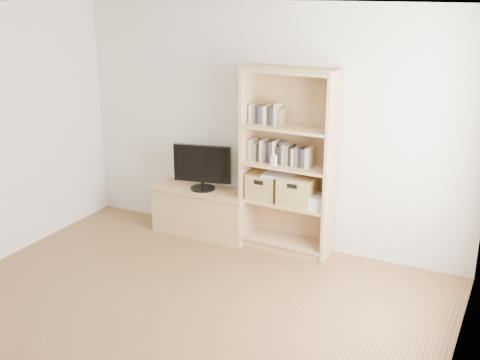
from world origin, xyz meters
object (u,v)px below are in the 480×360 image
Objects in this scene: tv_stand at (203,212)px; baby_monitor at (274,161)px; television at (202,167)px; laptop at (279,175)px; basket_right at (297,190)px; bookshelf at (288,163)px; basket_left at (264,186)px.

baby_monitor is (0.90, -0.07, 0.76)m from tv_stand.
baby_monitor reaches higher than tv_stand.
laptop is (0.92, 0.02, 0.03)m from television.
basket_right is (1.13, 0.03, 0.44)m from tv_stand.
basket_right is at bearing -11.57° from television.
baby_monitor is 0.29× the size of basket_right.
bookshelf reaches higher than television.
tv_stand is 1.72× the size of television.
basket_right is (0.38, -0.01, 0.01)m from basket_left.
tv_stand is at bearing 0.00° from television.
baby_monitor is 0.32× the size of basket_left.
television is 6.07× the size of baby_monitor.
bookshelf is 5.36× the size of basket_right.
basket_right is at bearing -2.24° from laptop.
baby_monitor is 0.33× the size of laptop.
basket_left is (-0.26, 0.00, -0.30)m from bookshelf.
television is 1.96× the size of basket_left.
bookshelf is 5.92× the size of laptop.
laptop is at bearing 89.89° from baby_monitor.
television reaches higher than basket_right.
basket_right reaches higher than tv_stand.
tv_stand is at bearing -174.02° from basket_left.
basket_right and laptop have the same top height.
basket_right is (0.12, -0.01, -0.29)m from bookshelf.
basket_left is 0.92× the size of basket_right.
bookshelf is 18.16× the size of baby_monitor.
bookshelf is 5.85× the size of basket_left.
basket_left is 0.23m from laptop.
laptop reaches higher than basket_left.
television reaches higher than tv_stand.
basket_left is at bearing 2.94° from tv_stand.
basket_left is at bearing -178.81° from bookshelf.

